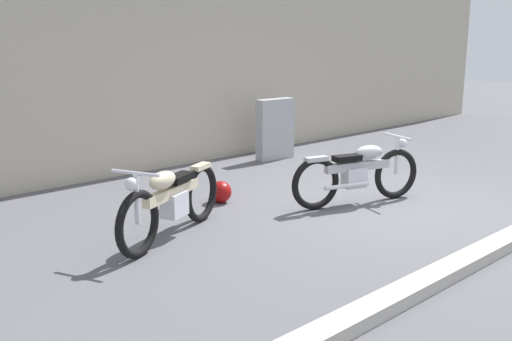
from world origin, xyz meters
TOP-DOWN VIEW (x-y plane):
  - ground_plane at (0.00, 0.00)m, footprint 40.00×40.00m
  - building_wall at (0.00, 3.94)m, footprint 18.00×0.30m
  - stone_marker at (1.00, 3.06)m, footprint 0.73×0.27m
  - helmet at (-1.49, 1.56)m, footprint 0.29×0.29m
  - motorcycle_silver at (-0.20, 0.30)m, footprint 1.86×0.79m
  - motorcycle_cream at (-2.77, 0.85)m, footprint 1.85×0.93m

SIDE VIEW (x-z plane):
  - ground_plane at x=0.00m, z-range 0.00..0.00m
  - helmet at x=-1.49m, z-range 0.00..0.29m
  - motorcycle_silver at x=-0.20m, z-range -0.02..0.85m
  - motorcycle_cream at x=-2.77m, z-range -0.02..0.87m
  - stone_marker at x=1.00m, z-range 0.00..1.07m
  - building_wall at x=0.00m, z-range 0.00..3.30m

